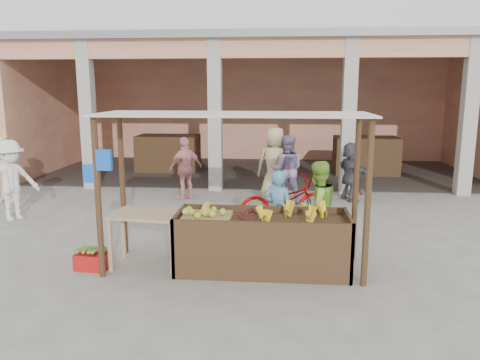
# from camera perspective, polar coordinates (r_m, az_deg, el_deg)

# --- Properties ---
(ground) EXTENTS (60.00, 60.00, 0.00)m
(ground) POSITION_cam_1_polar(r_m,az_deg,el_deg) (7.35, -1.25, -10.78)
(ground) COLOR slate
(ground) RESTS_ON ground
(market_building) EXTENTS (14.40, 6.40, 4.20)m
(market_building) POSITION_cam_1_polar(r_m,az_deg,el_deg) (15.72, 2.50, 10.98)
(market_building) COLOR #EFA67D
(market_building) RESTS_ON ground
(fruit_stall) EXTENTS (2.60, 0.95, 0.80)m
(fruit_stall) POSITION_cam_1_polar(r_m,az_deg,el_deg) (7.18, 2.75, -7.93)
(fruit_stall) COLOR #492F1D
(fruit_stall) RESTS_ON ground
(stall_awning) EXTENTS (4.09, 1.35, 2.39)m
(stall_awning) POSITION_cam_1_polar(r_m,az_deg,el_deg) (6.92, -1.39, 4.78)
(stall_awning) COLOR #492F1D
(stall_awning) RESTS_ON ground
(banana_heap) EXTENTS (1.06, 0.58, 0.19)m
(banana_heap) POSITION_cam_1_polar(r_m,az_deg,el_deg) (7.05, 6.64, -4.12)
(banana_heap) COLOR gold
(banana_heap) RESTS_ON fruit_stall
(melon_tray) EXTENTS (0.73, 0.64, 0.20)m
(melon_tray) POSITION_cam_1_polar(r_m,az_deg,el_deg) (7.08, -4.07, -4.04)
(melon_tray) COLOR #9B8050
(melon_tray) RESTS_ON fruit_stall
(berry_heap) EXTENTS (0.46, 0.37, 0.15)m
(berry_heap) POSITION_cam_1_polar(r_m,az_deg,el_deg) (7.09, 1.26, -4.17)
(berry_heap) COLOR maroon
(berry_heap) RESTS_ON fruit_stall
(side_table) EXTENTS (1.12, 0.82, 0.85)m
(side_table) POSITION_cam_1_polar(r_m,az_deg,el_deg) (7.42, -11.43, -5.03)
(side_table) COLOR tan
(side_table) RESTS_ON ground
(papaya_pile) EXTENTS (0.70, 0.40, 0.20)m
(papaya_pile) POSITION_cam_1_polar(r_m,az_deg,el_deg) (7.36, -11.50, -3.23)
(papaya_pile) COLOR #3F822A
(papaya_pile) RESTS_ON side_table
(red_crate) EXTENTS (0.52, 0.39, 0.26)m
(red_crate) POSITION_cam_1_polar(r_m,az_deg,el_deg) (7.66, -17.47, -9.36)
(red_crate) COLOR #B51413
(red_crate) RESTS_ON ground
(plantain_bundle) EXTENTS (0.39, 0.27, 0.08)m
(plantain_bundle) POSITION_cam_1_polar(r_m,az_deg,el_deg) (7.61, -17.54, -8.18)
(plantain_bundle) COLOR olive
(plantain_bundle) RESTS_ON red_crate
(produce_sacks) EXTENTS (0.80, 0.50, 0.61)m
(produce_sacks) POSITION_cam_1_polar(r_m,az_deg,el_deg) (12.53, 13.89, -0.41)
(produce_sacks) COLOR maroon
(produce_sacks) RESTS_ON ground
(vendor_blue) EXTENTS (0.68, 0.60, 1.51)m
(vendor_blue) POSITION_cam_1_polar(r_m,az_deg,el_deg) (7.90, 4.68, -3.49)
(vendor_blue) COLOR #5695C1
(vendor_blue) RESTS_ON ground
(vendor_green) EXTENTS (0.92, 0.83, 1.65)m
(vendor_green) POSITION_cam_1_polar(r_m,az_deg,el_deg) (7.91, 9.39, -3.03)
(vendor_green) COLOR #8BC33D
(vendor_green) RESTS_ON ground
(motorcycle) EXTENTS (1.31, 2.09, 1.03)m
(motorcycle) POSITION_cam_1_polar(r_m,az_deg,el_deg) (9.52, 5.38, -2.43)
(motorcycle) COLOR #9E0503
(motorcycle) RESTS_ON ground
(shopper_a) EXTENTS (1.20, 1.28, 1.83)m
(shopper_a) POSITION_cam_1_polar(r_m,az_deg,el_deg) (10.89, -26.13, 0.32)
(shopper_a) COLOR white
(shopper_a) RESTS_ON ground
(shopper_b) EXTENTS (1.07, 1.05, 1.67)m
(shopper_b) POSITION_cam_1_polar(r_m,az_deg,el_deg) (11.71, -6.65, 1.69)
(shopper_b) COLOR pink
(shopper_b) RESTS_ON ground
(shopper_c) EXTENTS (1.04, 0.74, 2.03)m
(shopper_c) POSITION_cam_1_polar(r_m,az_deg,el_deg) (11.40, 4.30, 2.39)
(shopper_c) COLOR tan
(shopper_c) RESTS_ON ground
(shopper_d) EXTENTS (1.05, 1.53, 1.54)m
(shopper_d) POSITION_cam_1_polar(r_m,az_deg,el_deg) (11.80, 13.34, 1.21)
(shopper_d) COLOR #454550
(shopper_d) RESTS_ON ground
(shopper_e) EXTENTS (0.70, 0.56, 1.77)m
(shopper_e) POSITION_cam_1_polar(r_m,az_deg,el_deg) (12.66, -26.79, 1.51)
(shopper_e) COLOR #EDB982
(shopper_e) RESTS_ON ground
(shopper_f) EXTENTS (0.90, 0.54, 1.81)m
(shopper_f) POSITION_cam_1_polar(r_m,az_deg,el_deg) (11.25, 5.73, 1.68)
(shopper_f) COLOR gray
(shopper_f) RESTS_ON ground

